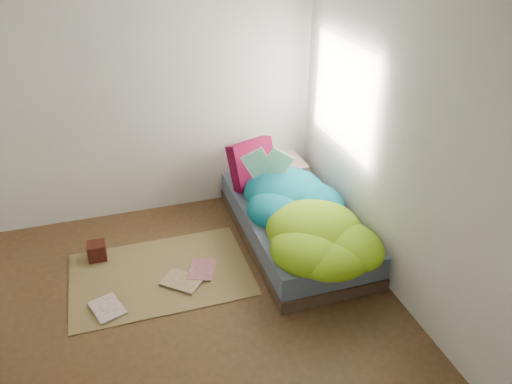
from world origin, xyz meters
TOP-DOWN VIEW (x-y plane):
  - ground at (0.00, 0.00)m, footprint 3.50×3.50m
  - room_walls at (0.01, 0.01)m, footprint 3.54×3.54m
  - bed at (1.22, 0.72)m, footprint 1.00×2.00m
  - duvet at (1.22, 0.50)m, footprint 0.96×1.84m
  - rug at (-0.15, 0.55)m, footprint 1.60×1.10m
  - pillow_floral at (1.32, 1.51)m, footprint 0.66×0.47m
  - pillow_magenta at (0.99, 1.35)m, footprint 0.51×0.31m
  - open_book at (1.06, 1.08)m, footprint 0.42×0.22m
  - wooden_box at (-0.68, 0.97)m, footprint 0.17×0.17m
  - floor_book_a at (-0.75, 0.18)m, footprint 0.32×0.37m
  - floor_book_b at (0.11, 0.51)m, footprint 0.33×0.37m
  - floor_book_c at (-0.06, 0.27)m, footprint 0.41×0.41m

SIDE VIEW (x-z plane):
  - ground at x=0.00m, z-range 0.00..0.00m
  - rug at x=-0.15m, z-range 0.00..0.01m
  - floor_book_a at x=-0.75m, z-range 0.01..0.04m
  - floor_book_c at x=-0.06m, z-range 0.01..0.04m
  - floor_book_b at x=0.11m, z-range 0.01..0.04m
  - wooden_box at x=-0.68m, z-range 0.01..0.18m
  - bed at x=1.22m, z-range 0.00..0.34m
  - pillow_floral at x=1.32m, z-range 0.34..0.48m
  - duvet at x=1.22m, z-range 0.34..0.68m
  - pillow_magenta at x=0.99m, z-range 0.34..0.83m
  - open_book at x=1.06m, z-range 0.68..0.93m
  - room_walls at x=0.01m, z-range 0.32..2.94m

